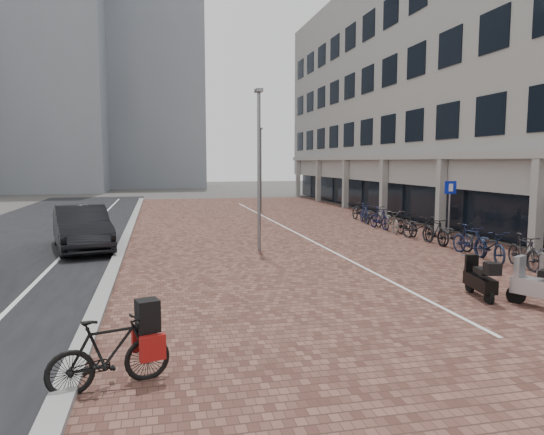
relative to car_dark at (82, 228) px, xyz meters
The scene contains 16 objects.
ground 10.73m from the car_dark, 52.61° to the right, with size 140.00×140.00×0.00m, color #474442.
plaza_brick 9.23m from the car_dark, 22.36° to the left, with size 14.50×42.00×0.04m, color brown.
street_asphalt 4.37m from the car_dark, 125.56° to the left, with size 8.00×50.00×0.03m, color black.
curb 3.84m from the car_dark, 68.18° to the left, with size 0.35×42.00×0.14m, color gray.
lane_line 3.62m from the car_dark, 98.14° to the left, with size 0.12×44.00×0.00m, color white.
parking_line 9.41m from the car_dark, 21.90° to the left, with size 0.10×30.00×0.00m, color white.
office_building 22.21m from the car_dark, 21.06° to the left, with size 8.40×40.00×15.00m.
bg_towers 43.24m from the car_dark, 100.97° to the left, with size 33.00×23.00×32.00m.
car_dark is the anchor object (origin of this frame).
hero_bike 12.18m from the car_dark, 80.55° to the right, with size 1.79×0.96×1.22m.
shoes 11.65m from the car_dark, 82.59° to the right, with size 0.33×0.28×0.08m, color black, non-canonical shape.
scooter_mid 13.46m from the car_dark, 42.00° to the right, with size 0.44×1.42×0.98m, color black, non-canonical shape.
parking_sign 14.08m from the car_dark, ahead, with size 0.51×0.09×2.43m.
lamp_near 6.75m from the car_dark, 15.42° to the right, with size 0.12×0.12×5.64m, color slate.
lamp_far 15.69m from the car_dark, 53.90° to the left, with size 0.12×0.12×5.27m, color slate.
bike_row 13.17m from the car_dark, ahead, with size 1.28×15.80×1.05m.
Camera 1 is at (-3.79, -10.69, 3.20)m, focal length 33.40 mm.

